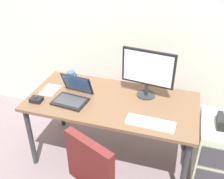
{
  "coord_description": "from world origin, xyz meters",
  "views": [
    {
      "loc": [
        0.6,
        -1.98,
        2.1
      ],
      "look_at": [
        0.0,
        0.0,
        0.84
      ],
      "focal_mm": 41.79,
      "sensor_mm": 36.0,
      "label": 1
    }
  ],
  "objects_px": {
    "keyboard": "(150,123)",
    "trackball_mouse": "(36,99)",
    "monitor_main": "(148,71)",
    "coffee_mug": "(72,76)",
    "laptop": "(73,95)",
    "paper_notepad": "(50,90)",
    "file_cabinet": "(219,151)"
  },
  "relations": [
    {
      "from": "keyboard",
      "to": "paper_notepad",
      "type": "relative_size",
      "value": 1.99
    },
    {
      "from": "trackball_mouse",
      "to": "monitor_main",
      "type": "bearing_deg",
      "value": 22.64
    },
    {
      "from": "keyboard",
      "to": "coffee_mug",
      "type": "distance_m",
      "value": 1.07
    },
    {
      "from": "monitor_main",
      "to": "laptop",
      "type": "bearing_deg",
      "value": -157.26
    },
    {
      "from": "monitor_main",
      "to": "coffee_mug",
      "type": "bearing_deg",
      "value": 174.86
    },
    {
      "from": "monitor_main",
      "to": "keyboard",
      "type": "relative_size",
      "value": 1.22
    },
    {
      "from": "file_cabinet",
      "to": "paper_notepad",
      "type": "xyz_separation_m",
      "value": [
        -1.7,
        -0.06,
        0.41
      ]
    },
    {
      "from": "keyboard",
      "to": "trackball_mouse",
      "type": "distance_m",
      "value": 1.09
    },
    {
      "from": "paper_notepad",
      "to": "coffee_mug",
      "type": "bearing_deg",
      "value": 66.03
    },
    {
      "from": "laptop",
      "to": "paper_notepad",
      "type": "relative_size",
      "value": 1.63
    },
    {
      "from": "file_cabinet",
      "to": "keyboard",
      "type": "distance_m",
      "value": 0.82
    },
    {
      "from": "keyboard",
      "to": "trackball_mouse",
      "type": "relative_size",
      "value": 3.77
    },
    {
      "from": "trackball_mouse",
      "to": "paper_notepad",
      "type": "relative_size",
      "value": 0.53
    },
    {
      "from": "monitor_main",
      "to": "coffee_mug",
      "type": "xyz_separation_m",
      "value": [
        -0.83,
        0.07,
        -0.22
      ]
    },
    {
      "from": "monitor_main",
      "to": "paper_notepad",
      "type": "bearing_deg",
      "value": -168.51
    },
    {
      "from": "monitor_main",
      "to": "coffee_mug",
      "type": "relative_size",
      "value": 4.95
    },
    {
      "from": "coffee_mug",
      "to": "file_cabinet",
      "type": "bearing_deg",
      "value": -7.29
    },
    {
      "from": "monitor_main",
      "to": "keyboard",
      "type": "distance_m",
      "value": 0.52
    },
    {
      "from": "keyboard",
      "to": "paper_notepad",
      "type": "xyz_separation_m",
      "value": [
        -1.06,
        0.24,
        -0.01
      ]
    },
    {
      "from": "keyboard",
      "to": "laptop",
      "type": "distance_m",
      "value": 0.79
    },
    {
      "from": "monitor_main",
      "to": "file_cabinet",
      "type": "bearing_deg",
      "value": -9.63
    },
    {
      "from": "file_cabinet",
      "to": "keyboard",
      "type": "height_order",
      "value": "keyboard"
    },
    {
      "from": "monitor_main",
      "to": "keyboard",
      "type": "height_order",
      "value": "monitor_main"
    },
    {
      "from": "monitor_main",
      "to": "laptop",
      "type": "xyz_separation_m",
      "value": [
        -0.65,
        -0.27,
        -0.22
      ]
    },
    {
      "from": "laptop",
      "to": "coffee_mug",
      "type": "distance_m",
      "value": 0.39
    },
    {
      "from": "coffee_mug",
      "to": "laptop",
      "type": "bearing_deg",
      "value": -63.86
    },
    {
      "from": "paper_notepad",
      "to": "trackball_mouse",
      "type": "bearing_deg",
      "value": -97.41
    },
    {
      "from": "file_cabinet",
      "to": "laptop",
      "type": "distance_m",
      "value": 1.49
    },
    {
      "from": "file_cabinet",
      "to": "laptop",
      "type": "xyz_separation_m",
      "value": [
        -1.41,
        -0.15,
        0.46
      ]
    },
    {
      "from": "monitor_main",
      "to": "trackball_mouse",
      "type": "height_order",
      "value": "monitor_main"
    },
    {
      "from": "coffee_mug",
      "to": "paper_notepad",
      "type": "bearing_deg",
      "value": -113.97
    },
    {
      "from": "keyboard",
      "to": "laptop",
      "type": "relative_size",
      "value": 1.22
    }
  ]
}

